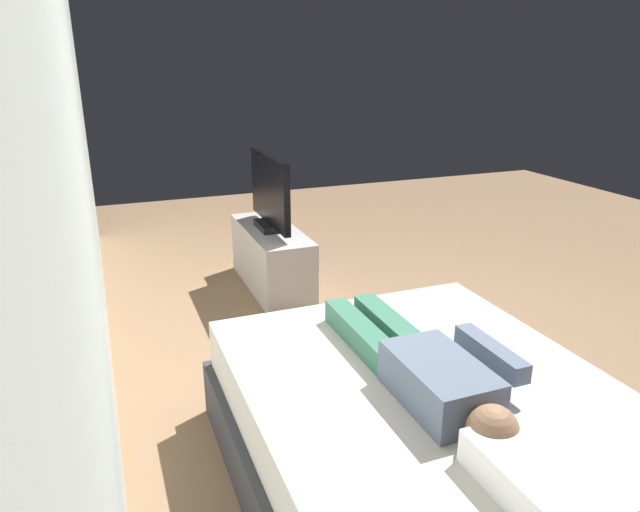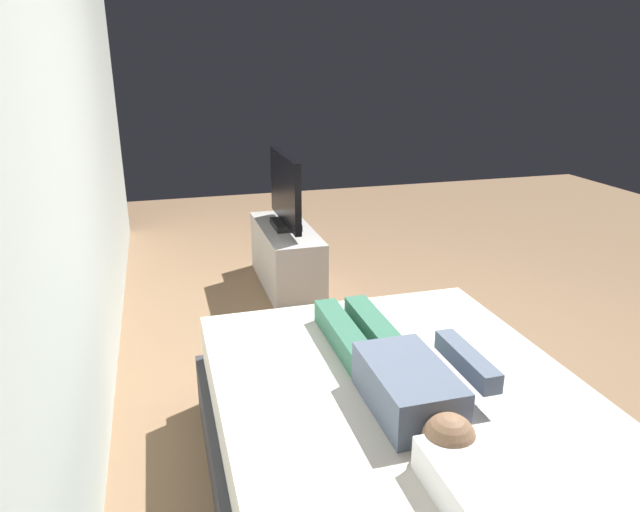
% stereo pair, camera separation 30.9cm
% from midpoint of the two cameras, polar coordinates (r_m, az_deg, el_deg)
% --- Properties ---
extents(ground_plane, '(10.00, 10.00, 0.00)m').
position_cam_midpoint_polar(ground_plane, '(3.61, 7.00, -11.18)').
color(ground_plane, '#8C6B4C').
extents(back_wall, '(6.40, 0.10, 2.80)m').
position_cam_midpoint_polar(back_wall, '(3.15, -26.08, 9.72)').
color(back_wall, silver).
rests_on(back_wall, ground).
extents(bed, '(1.95, 1.56, 0.54)m').
position_cam_midpoint_polar(bed, '(2.58, 7.24, -17.98)').
color(bed, '#333338').
rests_on(bed, ground).
extents(pillow, '(0.48, 0.34, 0.12)m').
position_cam_midpoint_polar(pillow, '(1.95, 17.39, -20.36)').
color(pillow, white).
rests_on(pillow, bed).
extents(person, '(1.26, 0.46, 0.18)m').
position_cam_midpoint_polar(person, '(2.39, 6.60, -10.93)').
color(person, slate).
rests_on(person, bed).
extents(remote, '(0.15, 0.04, 0.02)m').
position_cam_midpoint_polar(remote, '(2.73, 12.69, -9.01)').
color(remote, black).
rests_on(remote, bed).
extents(tv_stand, '(1.10, 0.40, 0.50)m').
position_cam_midpoint_polar(tv_stand, '(4.74, -6.66, -0.22)').
color(tv_stand, '#B7B2AD').
rests_on(tv_stand, ground).
extents(tv, '(0.88, 0.20, 0.59)m').
position_cam_midpoint_polar(tv, '(4.59, -6.91, 6.10)').
color(tv, black).
rests_on(tv, tv_stand).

